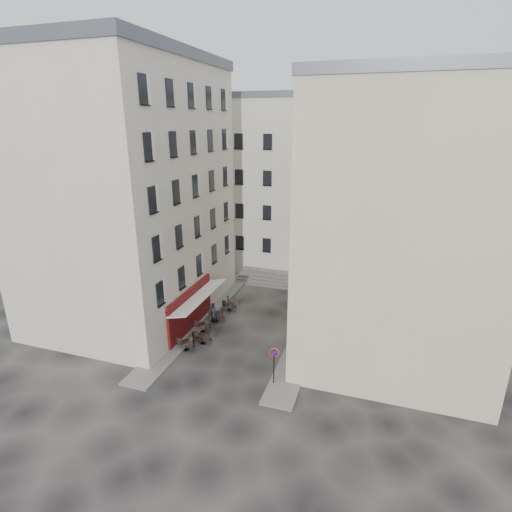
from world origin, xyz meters
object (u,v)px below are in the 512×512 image
at_px(pedestrian, 213,313).
at_px(bistro_table_a, 186,344).
at_px(no_parking_sign, 274,359).
at_px(bistro_table_b, 203,338).

bearing_deg(pedestrian, bistro_table_a, 80.86).
xyz_separation_m(no_parking_sign, pedestrian, (-7.01, 6.48, -0.99)).
relative_size(no_parking_sign, bistro_table_a, 1.93).
xyz_separation_m(bistro_table_b, pedestrian, (-0.64, 3.38, 0.38)).
bearing_deg(bistro_table_a, no_parking_sign, -14.79).
bearing_deg(bistro_table_b, pedestrian, 100.74).
distance_m(no_parking_sign, bistro_table_b, 7.22).
bearing_deg(no_parking_sign, bistro_table_b, 136.98).
relative_size(bistro_table_a, pedestrian, 0.78).
relative_size(no_parking_sign, pedestrian, 1.51).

